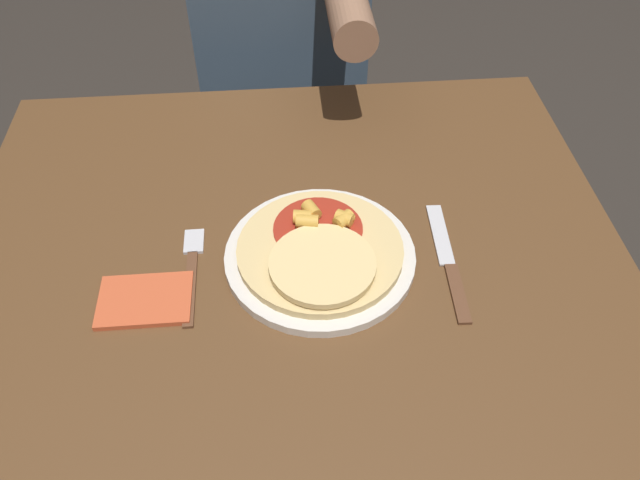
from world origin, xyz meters
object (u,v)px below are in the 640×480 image
(knife, at_px, (448,262))
(pizza, at_px, (320,250))
(plate, at_px, (320,256))
(person_diner, at_px, (282,35))
(dining_table, at_px, (296,331))
(fork, at_px, (192,269))

(knife, bearing_deg, pizza, 174.21)
(pizza, relative_size, knife, 1.05)
(plate, height_order, person_diner, person_diner)
(dining_table, xyz_separation_m, plate, (0.04, 0.04, 0.12))
(knife, height_order, person_diner, person_diner)
(plate, xyz_separation_m, knife, (0.18, -0.02, -0.00))
(plate, bearing_deg, knife, -6.95)
(knife, bearing_deg, dining_table, -175.45)
(plate, relative_size, fork, 1.52)
(fork, bearing_deg, knife, -2.82)
(dining_table, height_order, pizza, pizza)
(person_diner, bearing_deg, pizza, -87.74)
(dining_table, bearing_deg, plate, 45.12)
(plate, relative_size, pizza, 1.15)
(pizza, relative_size, person_diner, 0.19)
(pizza, bearing_deg, fork, -179.85)
(plate, xyz_separation_m, pizza, (0.00, -0.00, 0.02))
(dining_table, distance_m, plate, 0.13)
(dining_table, height_order, knife, knife)
(dining_table, height_order, fork, fork)
(dining_table, bearing_deg, pizza, 42.04)
(dining_table, relative_size, pizza, 4.14)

